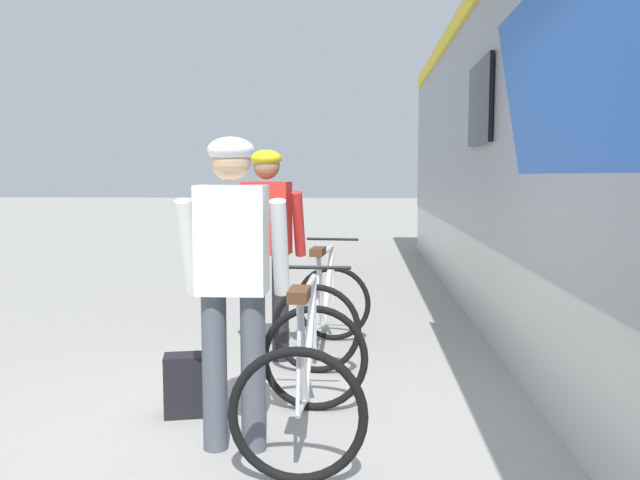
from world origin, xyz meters
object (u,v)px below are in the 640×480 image
at_px(bicycle_near_silver, 307,376).
at_px(cyclist_far_in_red, 267,236).
at_px(bicycle_far_white, 325,310).
at_px(cyclist_near_in_white, 233,266).
at_px(backpack_on_platform, 186,385).

bearing_deg(bicycle_near_silver, cyclist_far_in_red, 105.80).
bearing_deg(bicycle_far_white, cyclist_far_in_red, -161.63).
height_order(cyclist_near_in_white, cyclist_far_in_red, same).
relative_size(cyclist_far_in_red, bicycle_far_white, 1.56).
xyz_separation_m(bicycle_near_silver, backpack_on_platform, (-0.82, 0.39, -0.20)).
xyz_separation_m(bicycle_far_white, backpack_on_platform, (-0.82, -1.44, -0.20)).
height_order(bicycle_near_silver, backpack_on_platform, bicycle_near_silver).
distance_m(cyclist_near_in_white, bicycle_far_white, 2.09).
relative_size(cyclist_near_in_white, backpack_on_platform, 4.40).
bearing_deg(cyclist_far_in_red, backpack_on_platform, -105.02).
height_order(cyclist_near_in_white, backpack_on_platform, cyclist_near_in_white).
distance_m(bicycle_near_silver, backpack_on_platform, 0.93).
bearing_deg(cyclist_near_in_white, bicycle_far_white, 78.18).
xyz_separation_m(cyclist_near_in_white, bicycle_near_silver, (0.40, 0.11, -0.65)).
bearing_deg(cyclist_near_in_white, bicycle_near_silver, 15.21).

